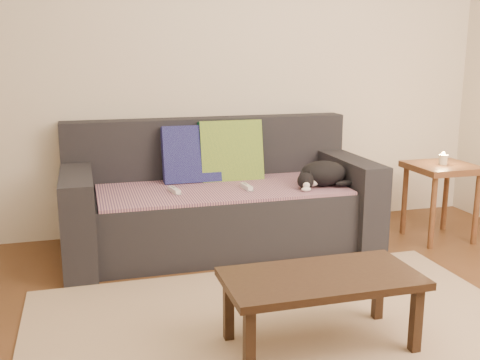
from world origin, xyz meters
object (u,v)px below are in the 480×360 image
object	(u,v)px
sofa	(219,203)
wii_remote_b	(246,187)
coffee_table	(321,284)
wii_remote_a	(174,190)
side_table	(442,178)
cat	(322,174)

from	to	relation	value
sofa	wii_remote_b	bearing A→B (deg)	-50.27
sofa	coffee_table	size ratio (longest dim) A/B	2.36
coffee_table	wii_remote_a	bearing A→B (deg)	107.94
wii_remote_a	side_table	size ratio (longest dim) A/B	0.27
wii_remote_b	sofa	bearing A→B (deg)	35.04
cat	wii_remote_a	bearing A→B (deg)	-175.17
sofa	wii_remote_a	bearing A→B (deg)	-156.38
cat	side_table	world-z (taller)	cat
side_table	coffee_table	bearing A→B (deg)	-140.51
wii_remote_b	side_table	bearing A→B (deg)	-99.68
side_table	wii_remote_b	bearing A→B (deg)	175.01
sofa	wii_remote_b	world-z (taller)	sofa
wii_remote_a	wii_remote_b	xyz separation A→B (m)	(0.48, -0.03, 0.00)
sofa	side_table	bearing A→B (deg)	-10.93
cat	wii_remote_a	xyz separation A→B (m)	(-1.01, 0.09, -0.07)
sofa	side_table	world-z (taller)	sofa
wii_remote_b	coffee_table	size ratio (longest dim) A/B	0.17
cat	coffee_table	size ratio (longest dim) A/B	0.46
sofa	coffee_table	world-z (taller)	sofa
wii_remote_b	coffee_table	bearing A→B (deg)	173.60
coffee_table	wii_remote_b	bearing A→B (deg)	88.29
sofa	wii_remote_a	size ratio (longest dim) A/B	14.00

